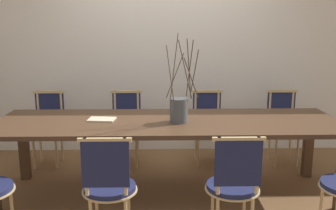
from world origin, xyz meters
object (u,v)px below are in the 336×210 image
object	(u,v)px
chair_far_center	(208,125)
dining_table	(168,128)
vase_centerpiece	(179,109)
book_stack	(102,119)
chair_near_center	(234,183)

from	to	relation	value
chair_far_center	dining_table	bearing A→B (deg)	59.57
vase_centerpiece	book_stack	size ratio (longest dim) A/B	3.05
dining_table	book_stack	xyz separation A→B (m)	(-0.63, 0.03, 0.08)
chair_far_center	book_stack	world-z (taller)	chair_far_center
dining_table	chair_near_center	bearing A→B (deg)	-60.36
dining_table	vase_centerpiece	bearing A→B (deg)	-32.21
dining_table	vase_centerpiece	world-z (taller)	vase_centerpiece
dining_table	chair_near_center	size ratio (longest dim) A/B	3.77
chair_near_center	book_stack	world-z (taller)	chair_near_center
vase_centerpiece	book_stack	xyz separation A→B (m)	(-0.73, 0.09, -0.12)
vase_centerpiece	chair_near_center	bearing A→B (deg)	-64.11
book_stack	dining_table	bearing A→B (deg)	-2.87
chair_far_center	book_stack	xyz separation A→B (m)	(-1.12, -0.80, 0.28)
dining_table	chair_far_center	size ratio (longest dim) A/B	3.77
vase_centerpiece	dining_table	bearing A→B (deg)	147.79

